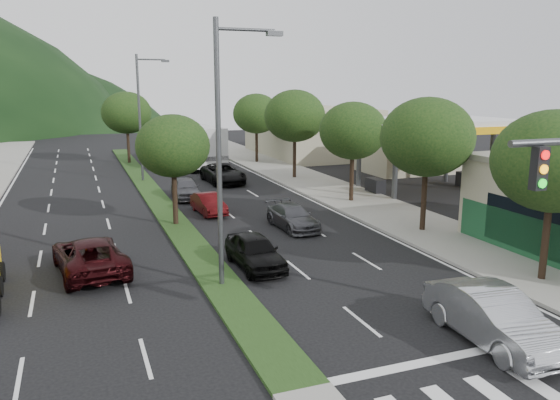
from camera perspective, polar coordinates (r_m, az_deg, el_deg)
name	(u,v)px	position (r m, az deg, el deg)	size (l,w,h in m)	color
ground	(302,393)	(14.70, 2.34, -19.46)	(160.00, 160.00, 0.00)	black
sidewalk_right	(326,188)	(41.19, 4.78, 1.28)	(5.00, 90.00, 0.15)	gray
median	(151,192)	(40.56, -13.29, 0.81)	(1.60, 56.00, 0.12)	#1E3412
gas_canopy	(425,127)	(41.32, 14.96, 7.35)	(12.20, 8.20, 5.25)	silver
bldg_right_far	(310,132)	(60.89, 3.11, 7.15)	(10.00, 16.00, 5.20)	#B6B190
tree_r_a	(554,161)	(23.17, 26.68, 3.63)	(4.60, 4.60, 6.63)	black
tree_r_b	(427,137)	(29.12, 15.13, 6.36)	(4.80, 4.80, 6.94)	black
tree_r_c	(353,131)	(35.92, 7.63, 7.18)	(4.40, 4.40, 6.48)	black
tree_r_d	(295,116)	(44.93, 1.55, 8.77)	(5.00, 5.00, 7.17)	black
tree_r_e	(256,114)	(54.32, -2.49, 9.00)	(4.60, 4.60, 6.71)	black
tree_med_near	(173,146)	(30.12, -11.14, 5.55)	(4.00, 4.00, 6.02)	black
tree_med_far	(126,113)	(55.81, -15.75, 8.77)	(4.80, 4.80, 6.94)	black
streetlight_near	(224,142)	(20.31, -5.88, 6.01)	(2.60, 0.25, 10.00)	#47494C
streetlight_mid	(142,112)	(44.88, -14.22, 8.92)	(2.60, 0.25, 10.00)	#47494C
sedan_silver	(493,317)	(17.95, 21.39, -11.30)	(1.75, 5.02, 1.65)	#A8ABB0
suv_maroon	(90,255)	(23.99, -19.28, -5.48)	(2.50, 5.43, 1.51)	black
car_queue_a	(255,251)	(23.32, -2.64, -5.38)	(1.70, 4.23, 1.44)	black
car_queue_b	(293,217)	(29.64, 1.33, -1.78)	(1.77, 4.36, 1.27)	#454549
car_queue_c	(209,204)	(33.28, -7.47, -0.39)	(1.30, 3.72, 1.23)	#4D0C0F
car_queue_d	(223,173)	(43.63, -5.96, 2.78)	(2.54, 5.50, 1.53)	black
car_queue_e	(185,188)	(37.97, -9.85, 1.22)	(1.70, 4.22, 1.44)	#47474B
motorhome	(194,145)	(52.55, -8.97, 5.72)	(4.22, 10.56, 3.95)	silver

